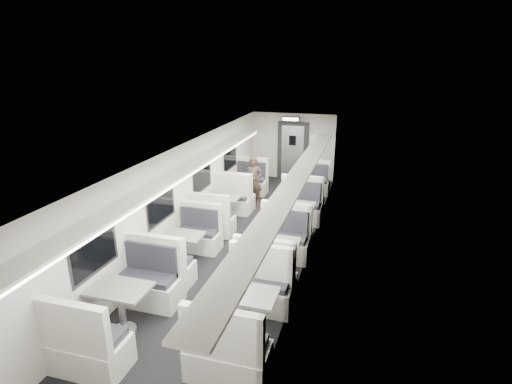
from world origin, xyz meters
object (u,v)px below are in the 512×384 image
Objects in this scene: booth_right_c at (275,259)px; booth_right_d at (246,315)px; booth_right_b at (295,219)px; booth_left_a at (243,189)px; booth_left_d at (122,309)px; vestibule_door at (292,151)px; passenger at (253,181)px; booth_left_c at (184,249)px; booth_left_b at (224,209)px; booth_right_a at (310,190)px; exit_sign at (291,119)px.

booth_right_c is 1.94m from booth_right_d.
booth_right_d is (0.00, -4.10, 0.00)m from booth_right_b.
booth_left_a is 0.93× the size of booth_left_d.
booth_left_d is 9.34m from vestibule_door.
booth_right_c is (2.00, 2.36, -0.01)m from booth_left_d.
passenger reaches higher than booth_left_a.
booth_right_c is at bearing 90.00° from booth_right_d.
booth_right_b is 2.16m from booth_right_c.
booth_right_b is at bearing 47.92° from booth_left_c.
booth_left_d is 1.01× the size of booth_right_c.
vestibule_door reaches higher than booth_left_b.
passenger is (-1.60, 3.92, 0.34)m from booth_right_c.
booth_right_a is at bearing 48.61° from booth_left_b.
booth_left_d is at bearing -96.16° from vestibule_door.
booth_right_a is 4.69m from booth_right_c.
booth_left_d is at bearing -90.00° from booth_left_c.
booth_left_a is at bearing 90.00° from booth_left_b.
booth_right_a is at bearing -60.10° from exit_sign.
vestibule_door reaches higher than booth_left_a.
booth_left_a is 1.45× the size of passenger.
booth_left_d is (0.00, -4.77, 0.04)m from booth_left_b.
vestibule_door reaches higher than booth_right_d.
vestibule_door is at bearing 114.18° from booth_right_a.
booth_left_d is 3.09m from booth_right_c.
booth_left_b is 2.47m from booth_left_c.
booth_left_c is at bearing -98.77° from exit_sign.
booth_left_d and booth_right_d have the same top height.
booth_left_d is (0.00, -6.50, 0.03)m from booth_left_a.
booth_right_a is 1.81m from passenger.
booth_left_a is 3.51× the size of exit_sign.
booth_right_d reaches higher than booth_right_c.
booth_left_a is 1.05× the size of booth_right_a.
booth_right_c is at bearing -81.77° from vestibule_door.
booth_left_b is 0.90× the size of booth_left_d.
booth_right_a is 2.77m from exit_sign.
passenger reaches higher than booth_left_b.
passenger reaches higher than booth_right_d.
exit_sign is (0.00, -0.49, 1.24)m from vestibule_door.
booth_left_a is 4.20m from booth_left_c.
booth_right_a is 1.38× the size of passenger.
vestibule_door is at bearing 73.73° from passenger.
booth_left_a reaches higher than booth_right_a.
exit_sign is at bearing -90.00° from vestibule_door.
vestibule_door is at bearing 101.87° from booth_right_b.
booth_left_b is 0.91× the size of booth_right_c.
booth_left_a is at bearing 115.77° from booth_right_c.
booth_left_b is at bearing 129.63° from booth_right_c.
booth_right_b is 4.10m from booth_right_d.
passenger is (0.40, -0.22, 0.36)m from booth_left_a.
exit_sign reaches higher than passenger.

